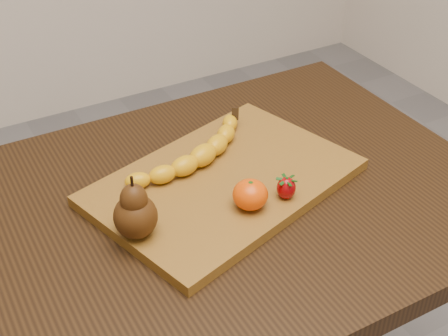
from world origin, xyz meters
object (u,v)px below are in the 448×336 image
mandarin (250,195)px  cutting_board (224,182)px  pear (134,207)px  table (209,242)px

mandarin → cutting_board: bearing=88.4°
cutting_board → pear: pear is taller
table → mandarin: bearing=-60.9°
table → mandarin: (0.04, -0.07, 0.14)m
pear → mandarin: bearing=-8.6°
pear → table: bearing=16.1°
pear → mandarin: pear is taller
table → pear: bearing=-163.9°
mandarin → table: bearing=119.1°
table → pear: 0.23m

